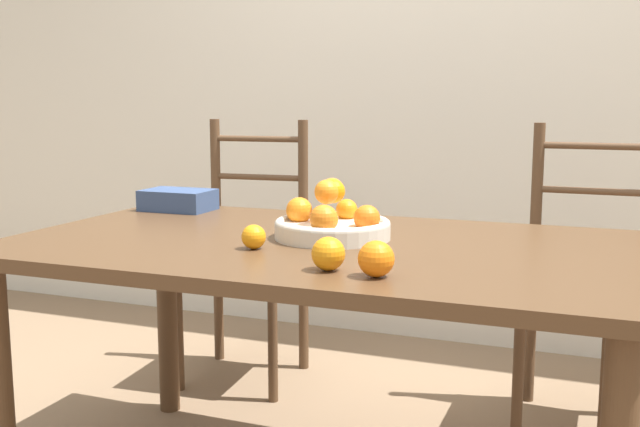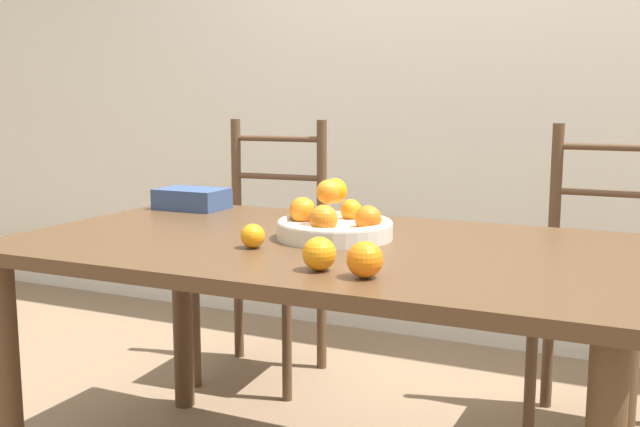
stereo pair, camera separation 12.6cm
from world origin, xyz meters
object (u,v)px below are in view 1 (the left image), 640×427
(orange_loose_2, at_px, (254,237))
(chair_right, at_px, (588,286))
(book_stack, at_px, (178,200))
(orange_loose_1, at_px, (328,254))
(fruit_bowl, at_px, (332,222))
(chair_left, at_px, (247,258))
(orange_loose_0, at_px, (376,259))

(orange_loose_2, distance_m, chair_right, 1.26)
(book_stack, bearing_deg, orange_loose_1, -39.77)
(orange_loose_2, height_order, chair_right, chair_right)
(orange_loose_2, relative_size, chair_right, 0.06)
(fruit_bowl, relative_size, orange_loose_1, 4.16)
(orange_loose_1, distance_m, orange_loose_2, 0.30)
(orange_loose_1, bearing_deg, chair_left, 124.33)
(chair_left, bearing_deg, orange_loose_1, -59.83)
(orange_loose_1, xyz_separation_m, chair_right, (0.51, 1.11, -0.29))
(chair_right, height_order, book_stack, chair_right)
(orange_loose_0, distance_m, orange_loose_2, 0.41)
(orange_loose_2, relative_size, book_stack, 0.27)
(book_stack, bearing_deg, fruit_bowl, -24.02)
(chair_left, relative_size, book_stack, 4.51)
(chair_left, distance_m, book_stack, 0.55)
(orange_loose_1, xyz_separation_m, orange_loose_2, (-0.25, 0.15, -0.01))
(orange_loose_1, relative_size, book_stack, 0.33)
(orange_loose_1, xyz_separation_m, chair_left, (-0.76, 1.11, -0.29))
(orange_loose_0, bearing_deg, book_stack, 143.20)
(fruit_bowl, height_order, book_stack, fruit_bowl)
(orange_loose_0, xyz_separation_m, chair_right, (0.40, 1.13, -0.29))
(orange_loose_2, xyz_separation_m, book_stack, (-0.52, 0.49, 0.00))
(fruit_bowl, distance_m, orange_loose_2, 0.24)
(chair_left, xyz_separation_m, book_stack, (-0.02, -0.46, 0.29))
(chair_right, bearing_deg, orange_loose_0, -109.09)
(orange_loose_0, bearing_deg, orange_loose_1, 170.05)
(chair_right, relative_size, book_stack, 4.51)
(chair_left, bearing_deg, chair_right, -4.16)
(orange_loose_0, height_order, chair_right, chair_right)
(orange_loose_1, distance_m, book_stack, 1.01)
(orange_loose_0, height_order, book_stack, orange_loose_0)
(fruit_bowl, xyz_separation_m, orange_loose_2, (-0.13, -0.20, -0.01))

